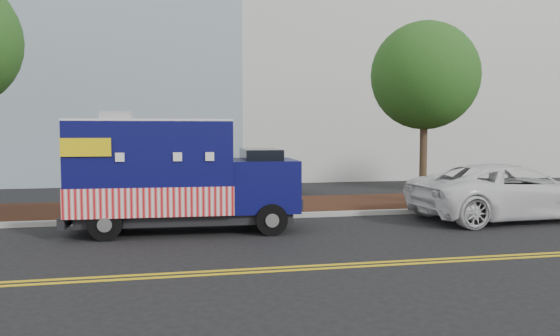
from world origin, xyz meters
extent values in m
plane|color=black|center=(0.00, 0.00, 0.00)|extent=(120.00, 120.00, 0.00)
cube|color=#9E9E99|center=(0.00, 1.40, 0.07)|extent=(120.00, 0.18, 0.15)
cube|color=black|center=(0.00, 3.50, 0.07)|extent=(120.00, 4.00, 0.15)
cube|color=gold|center=(0.00, -4.45, 0.01)|extent=(120.00, 0.10, 0.01)
cube|color=gold|center=(0.00, -4.70, 0.01)|extent=(120.00, 0.10, 0.01)
cylinder|color=#38281C|center=(7.10, 2.98, 1.81)|extent=(0.26, 0.26, 3.63)
sphere|color=#1B4814|center=(7.10, 2.98, 4.56)|extent=(3.74, 3.74, 3.74)
cube|color=#473828|center=(-2.58, 1.55, 1.20)|extent=(0.06, 0.06, 2.40)
cube|color=black|center=(-1.23, -0.13, 0.41)|extent=(5.49, 2.08, 0.27)
cube|color=#0A0B47|center=(-2.10, -0.09, 1.74)|extent=(4.15, 2.41, 2.32)
cube|color=red|center=(-2.10, -0.09, 0.92)|extent=(4.20, 2.47, 0.72)
cube|color=white|center=(-2.10, -0.09, 2.92)|extent=(4.15, 2.41, 0.06)
cube|color=#B7B7BA|center=(-2.97, -0.05, 3.04)|extent=(0.81, 0.81, 0.21)
cube|color=#0A0B47|center=(0.80, -0.22, 1.21)|extent=(1.83, 2.15, 1.35)
cube|color=black|center=(0.75, -0.22, 1.85)|extent=(1.05, 1.93, 0.63)
cube|color=black|center=(1.68, -0.26, 0.75)|extent=(0.17, 1.93, 0.29)
cube|color=black|center=(-4.17, 0.01, 0.43)|extent=(0.27, 2.18, 0.27)
cube|color=#B7B7BA|center=(-4.14, 0.01, 1.79)|extent=(0.12, 1.74, 1.84)
cube|color=#B7B7BA|center=(-1.76, 1.05, 1.79)|extent=(1.74, 0.12, 1.06)
cube|color=yellow|center=(-3.60, -1.17, 2.27)|extent=(1.16, 0.07, 0.43)
cube|color=yellow|center=(-3.49, 1.13, 2.27)|extent=(1.16, 0.07, 0.43)
cylinder|color=black|center=(0.85, -1.21, 0.41)|extent=(0.82, 0.31, 0.81)
cylinder|color=black|center=(0.94, 0.76, 0.41)|extent=(0.82, 0.31, 0.81)
cylinder|color=black|center=(-3.21, -1.02, 0.41)|extent=(0.82, 0.31, 0.81)
cylinder|color=black|center=(-3.11, 0.95, 0.41)|extent=(0.82, 0.31, 0.81)
imported|color=white|center=(8.31, -0.21, 0.83)|extent=(6.17, 3.14, 1.67)
camera|label=1|loc=(-1.78, -14.66, 2.68)|focal=35.00mm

